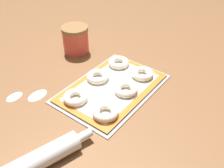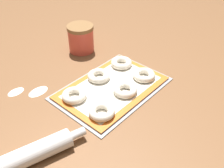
{
  "view_description": "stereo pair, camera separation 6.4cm",
  "coord_description": "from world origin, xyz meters",
  "px_view_note": "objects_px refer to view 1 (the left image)",
  "views": [
    {
      "loc": [
        -0.62,
        -0.49,
        0.63
      ],
      "look_at": [
        0.01,
        -0.01,
        0.02
      ],
      "focal_mm": 42.0,
      "sensor_mm": 36.0,
      "label": 1
    },
    {
      "loc": [
        -0.58,
        -0.54,
        0.63
      ],
      "look_at": [
        0.01,
        -0.01,
        0.02
      ],
      "focal_mm": 42.0,
      "sensor_mm": 36.0,
      "label": 2
    }
  ],
  "objects_px": {
    "baking_tray": "(112,88)",
    "bagel_front_right": "(142,74)",
    "bagel_front_center": "(126,89)",
    "bagel_back_center": "(98,77)",
    "bagel_back_left": "(75,97)",
    "rolling_pin": "(23,168)",
    "bagel_back_right": "(119,63)",
    "bagel_front_left": "(105,112)",
    "flour_canister": "(76,39)"
  },
  "relations": [
    {
      "from": "baking_tray",
      "to": "bagel_back_center",
      "type": "relative_size",
      "value": 4.71
    },
    {
      "from": "baking_tray",
      "to": "bagel_front_left",
      "type": "bearing_deg",
      "value": -151.16
    },
    {
      "from": "flour_canister",
      "to": "baking_tray",
      "type": "bearing_deg",
      "value": -112.61
    },
    {
      "from": "bagel_front_center",
      "to": "rolling_pin",
      "type": "height_order",
      "value": "rolling_pin"
    },
    {
      "from": "rolling_pin",
      "to": "flour_canister",
      "type": "bearing_deg",
      "value": 30.96
    },
    {
      "from": "bagel_front_left",
      "to": "bagel_front_center",
      "type": "xyz_separation_m",
      "value": [
        0.14,
        0.02,
        0.0
      ]
    },
    {
      "from": "bagel_back_right",
      "to": "flour_canister",
      "type": "relative_size",
      "value": 0.71
    },
    {
      "from": "bagel_front_left",
      "to": "bagel_back_left",
      "type": "bearing_deg",
      "value": 91.87
    },
    {
      "from": "bagel_front_right",
      "to": "bagel_back_center",
      "type": "height_order",
      "value": "same"
    },
    {
      "from": "baking_tray",
      "to": "bagel_front_left",
      "type": "distance_m",
      "value": 0.16
    },
    {
      "from": "bagel_front_right",
      "to": "bagel_back_left",
      "type": "height_order",
      "value": "same"
    },
    {
      "from": "rolling_pin",
      "to": "bagel_back_left",
      "type": "bearing_deg",
      "value": 17.24
    },
    {
      "from": "bagel_back_right",
      "to": "bagel_front_center",
      "type": "bearing_deg",
      "value": -135.69
    },
    {
      "from": "bagel_back_right",
      "to": "bagel_front_left",
      "type": "bearing_deg",
      "value": -152.32
    },
    {
      "from": "bagel_back_right",
      "to": "bagel_back_center",
      "type": "bearing_deg",
      "value": 177.29
    },
    {
      "from": "bagel_front_left",
      "to": "bagel_back_center",
      "type": "relative_size",
      "value": 1.0
    },
    {
      "from": "bagel_front_center",
      "to": "bagel_back_center",
      "type": "distance_m",
      "value": 0.14
    },
    {
      "from": "bagel_back_left",
      "to": "bagel_back_right",
      "type": "height_order",
      "value": "same"
    },
    {
      "from": "bagel_front_left",
      "to": "bagel_front_center",
      "type": "bearing_deg",
      "value": 5.99
    },
    {
      "from": "bagel_back_left",
      "to": "rolling_pin",
      "type": "xyz_separation_m",
      "value": [
        -0.3,
        -0.09,
        0.0
      ]
    },
    {
      "from": "bagel_front_left",
      "to": "bagel_back_center",
      "type": "xyz_separation_m",
      "value": [
        0.14,
        0.15,
        0.0
      ]
    },
    {
      "from": "bagel_back_center",
      "to": "bagel_back_right",
      "type": "distance_m",
      "value": 0.13
    },
    {
      "from": "bagel_front_right",
      "to": "bagel_back_center",
      "type": "bearing_deg",
      "value": 133.25
    },
    {
      "from": "bagel_front_center",
      "to": "bagel_back_center",
      "type": "height_order",
      "value": "same"
    },
    {
      "from": "baking_tray",
      "to": "bagel_back_left",
      "type": "height_order",
      "value": "bagel_back_left"
    },
    {
      "from": "flour_canister",
      "to": "rolling_pin",
      "type": "relative_size",
      "value": 0.3
    },
    {
      "from": "bagel_back_center",
      "to": "flour_canister",
      "type": "xyz_separation_m",
      "value": [
        0.12,
        0.23,
        0.04
      ]
    },
    {
      "from": "bagel_back_center",
      "to": "rolling_pin",
      "type": "relative_size",
      "value": 0.21
    },
    {
      "from": "baking_tray",
      "to": "bagel_back_left",
      "type": "distance_m",
      "value": 0.16
    },
    {
      "from": "bagel_front_center",
      "to": "baking_tray",
      "type": "bearing_deg",
      "value": 94.98
    },
    {
      "from": "bagel_front_center",
      "to": "flour_canister",
      "type": "distance_m",
      "value": 0.39
    },
    {
      "from": "bagel_front_right",
      "to": "flour_canister",
      "type": "height_order",
      "value": "flour_canister"
    },
    {
      "from": "bagel_back_left",
      "to": "bagel_back_right",
      "type": "xyz_separation_m",
      "value": [
        0.28,
        0.01,
        0.0
      ]
    },
    {
      "from": "bagel_back_right",
      "to": "flour_canister",
      "type": "bearing_deg",
      "value": 92.43
    },
    {
      "from": "bagel_back_center",
      "to": "flour_canister",
      "type": "relative_size",
      "value": 0.71
    },
    {
      "from": "bagel_back_center",
      "to": "bagel_front_center",
      "type": "bearing_deg",
      "value": -89.72
    },
    {
      "from": "bagel_front_center",
      "to": "bagel_front_left",
      "type": "bearing_deg",
      "value": -174.01
    },
    {
      "from": "bagel_front_left",
      "to": "bagel_back_right",
      "type": "xyz_separation_m",
      "value": [
        0.28,
        0.15,
        0.0
      ]
    },
    {
      "from": "bagel_back_left",
      "to": "flour_canister",
      "type": "distance_m",
      "value": 0.37
    },
    {
      "from": "bagel_front_right",
      "to": "bagel_back_center",
      "type": "xyz_separation_m",
      "value": [
        -0.12,
        0.13,
        0.0
      ]
    },
    {
      "from": "bagel_front_right",
      "to": "rolling_pin",
      "type": "bearing_deg",
      "value": 177.95
    },
    {
      "from": "bagel_front_center",
      "to": "bagel_back_center",
      "type": "xyz_separation_m",
      "value": [
        -0.0,
        0.14,
        0.0
      ]
    },
    {
      "from": "bagel_back_center",
      "to": "rolling_pin",
      "type": "height_order",
      "value": "rolling_pin"
    },
    {
      "from": "baking_tray",
      "to": "bagel_front_right",
      "type": "bearing_deg",
      "value": -23.84
    },
    {
      "from": "rolling_pin",
      "to": "bagel_back_right",
      "type": "bearing_deg",
      "value": 10.23
    },
    {
      "from": "bagel_back_left",
      "to": "bagel_back_center",
      "type": "height_order",
      "value": "same"
    },
    {
      "from": "bagel_back_right",
      "to": "bagel_back_left",
      "type": "bearing_deg",
      "value": -177.7
    },
    {
      "from": "bagel_front_left",
      "to": "rolling_pin",
      "type": "relative_size",
      "value": 0.21
    },
    {
      "from": "baking_tray",
      "to": "bagel_front_left",
      "type": "height_order",
      "value": "bagel_front_left"
    },
    {
      "from": "bagel_back_center",
      "to": "bagel_back_left",
      "type": "bearing_deg",
      "value": -173.18
    }
  ]
}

